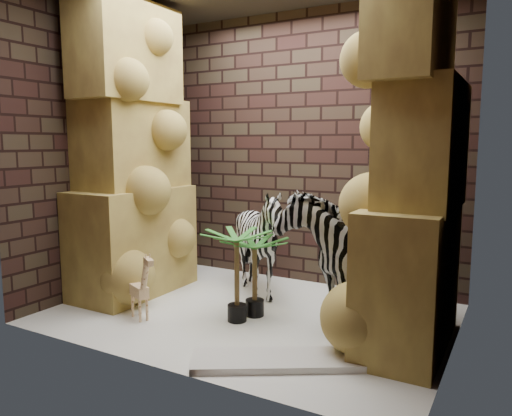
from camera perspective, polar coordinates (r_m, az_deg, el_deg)
The scene contains 13 objects.
floor at distance 4.58m, azimuth -0.82°, elevation -12.36°, with size 3.50×3.50×0.00m, color white.
wall_back at distance 5.42m, azimuth 5.80°, elevation 6.90°, with size 3.50×3.50×0.00m, color black.
wall_front at distance 3.28m, azimuth -11.89°, elevation 6.29°, with size 3.50×3.50×0.00m, color black.
wall_left at distance 5.40m, azimuth -17.29°, elevation 6.60°, with size 3.00×3.00×0.00m, color black.
wall_right at distance 3.75m, azimuth 23.13°, elevation 6.00°, with size 3.00×3.00×0.00m, color black.
rock_pillar_left at distance 5.15m, azimuth -14.58°, elevation 6.66°, with size 0.68×1.30×3.00m, color tan, non-canonical shape.
rock_pillar_right at distance 3.80m, azimuth 18.15°, elevation 6.25°, with size 0.58×1.25×3.00m, color tan, non-canonical shape.
zebra_right at distance 4.39m, azimuth 10.37°, elevation -3.72°, with size 0.65×1.20×1.42m, color white.
zebra_left at distance 4.92m, azimuth 0.44°, elevation -4.73°, with size 0.91×1.13×1.02m, color white.
giraffe_toy at distance 4.49m, azimuth -13.63°, elevation -8.64°, with size 0.33×0.11×0.65m, color beige, non-canonical shape.
palm_front at distance 4.43m, azimuth -0.15°, elevation -8.07°, with size 0.36×0.36×0.74m, color #2D7129, non-canonical shape.
palm_back at distance 4.29m, azimuth -2.27°, elevation -7.98°, with size 0.36×0.36×0.83m, color #2D7129, non-canonical shape.
surfboard at distance 3.64m, azimuth 4.25°, elevation -17.43°, with size 1.43×0.35×0.05m, color silver.
Camera 1 is at (2.15, -3.73, 1.57)m, focal length 33.94 mm.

